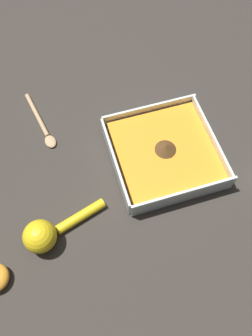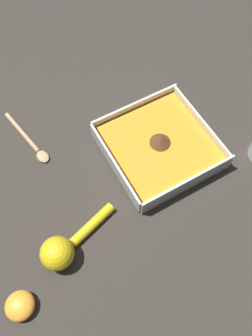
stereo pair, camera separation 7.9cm
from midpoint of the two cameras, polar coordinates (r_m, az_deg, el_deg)
name	(u,v)px [view 2 (the right image)]	position (r m, az deg, el deg)	size (l,w,h in m)	color
ground_plane	(161,154)	(0.84, 3.46, 2.25)	(4.00, 4.00, 0.00)	#332D28
square_dish	(158,147)	(0.83, 2.93, 3.42)	(0.26, 0.26, 0.06)	silver
lemon_squeezer	(63,249)	(0.74, -14.08, -13.84)	(0.19, 0.09, 0.07)	yellow
lemon_half	(20,306)	(0.76, -21.03, -21.79)	(0.06, 0.06, 0.03)	orange
wooden_spoon	(29,140)	(0.91, -18.97, 4.38)	(0.06, 0.19, 0.01)	tan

